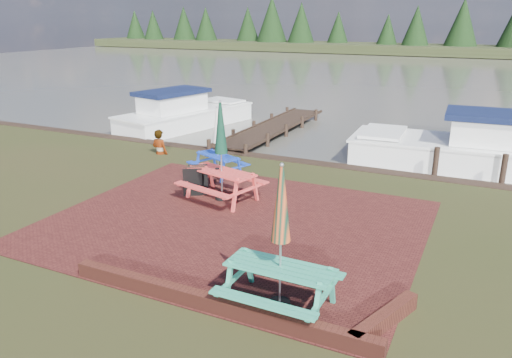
{
  "coord_description": "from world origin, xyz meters",
  "views": [
    {
      "loc": [
        5.47,
        -9.12,
        4.93
      ],
      "look_at": [
        0.27,
        1.71,
        1.0
      ],
      "focal_mm": 35.0,
      "sensor_mm": 36.0,
      "label": 1
    }
  ],
  "objects_px": {
    "picnic_table_blue": "(218,152)",
    "picnic_table_teal": "(280,260)",
    "chalkboard": "(195,181)",
    "jetty": "(272,127)",
    "person": "(159,130)",
    "boat_near": "(477,151)",
    "picnic_table_red": "(221,166)",
    "boat_jetty": "(184,115)"
  },
  "relations": [
    {
      "from": "boat_jetty",
      "to": "boat_near",
      "type": "bearing_deg",
      "value": 7.62
    },
    {
      "from": "boat_jetty",
      "to": "person",
      "type": "distance_m",
      "value": 5.54
    },
    {
      "from": "picnic_table_red",
      "to": "chalkboard",
      "type": "relative_size",
      "value": 3.16
    },
    {
      "from": "picnic_table_teal",
      "to": "boat_near",
      "type": "xyz_separation_m",
      "value": [
        2.65,
        11.33,
        -0.46
      ]
    },
    {
      "from": "chalkboard",
      "to": "boat_jetty",
      "type": "bearing_deg",
      "value": 92.97
    },
    {
      "from": "picnic_table_teal",
      "to": "person",
      "type": "bearing_deg",
      "value": 137.78
    },
    {
      "from": "chalkboard",
      "to": "boat_near",
      "type": "relative_size",
      "value": 0.11
    },
    {
      "from": "jetty",
      "to": "boat_jetty",
      "type": "distance_m",
      "value": 4.44
    },
    {
      "from": "picnic_table_teal",
      "to": "person",
      "type": "relative_size",
      "value": 1.45
    },
    {
      "from": "jetty",
      "to": "boat_near",
      "type": "distance_m",
      "value": 8.86
    },
    {
      "from": "boat_jetty",
      "to": "person",
      "type": "bearing_deg",
      "value": -52.45
    },
    {
      "from": "picnic_table_red",
      "to": "boat_near",
      "type": "xyz_separation_m",
      "value": [
        6.25,
        7.0,
        -0.51
      ]
    },
    {
      "from": "picnic_table_red",
      "to": "person",
      "type": "xyz_separation_m",
      "value": [
        -4.53,
        3.29,
        -0.06
      ]
    },
    {
      "from": "picnic_table_blue",
      "to": "boat_near",
      "type": "distance_m",
      "value": 9.04
    },
    {
      "from": "person",
      "to": "jetty",
      "type": "bearing_deg",
      "value": -106.29
    },
    {
      "from": "boat_near",
      "to": "picnic_table_teal",
      "type": "bearing_deg",
      "value": 164.04
    },
    {
      "from": "picnic_table_blue",
      "to": "picnic_table_red",
      "type": "bearing_deg",
      "value": -33.62
    },
    {
      "from": "picnic_table_red",
      "to": "boat_near",
      "type": "relative_size",
      "value": 0.33
    },
    {
      "from": "person",
      "to": "picnic_table_blue",
      "type": "bearing_deg",
      "value": 162.09
    },
    {
      "from": "boat_near",
      "to": "picnic_table_red",
      "type": "bearing_deg",
      "value": 135.43
    },
    {
      "from": "picnic_table_teal",
      "to": "chalkboard",
      "type": "distance_m",
      "value": 6.17
    },
    {
      "from": "picnic_table_blue",
      "to": "chalkboard",
      "type": "distance_m",
      "value": 2.06
    },
    {
      "from": "jetty",
      "to": "boat_jetty",
      "type": "bearing_deg",
      "value": -172.53
    },
    {
      "from": "boat_jetty",
      "to": "person",
      "type": "xyz_separation_m",
      "value": [
        2.25,
        -5.04,
        0.49
      ]
    },
    {
      "from": "jetty",
      "to": "person",
      "type": "bearing_deg",
      "value": -110.82
    },
    {
      "from": "picnic_table_blue",
      "to": "boat_near",
      "type": "height_order",
      "value": "picnic_table_blue"
    },
    {
      "from": "boat_jetty",
      "to": "picnic_table_teal",
      "type": "bearing_deg",
      "value": -37.2
    },
    {
      "from": "picnic_table_red",
      "to": "boat_jetty",
      "type": "distance_m",
      "value": 10.75
    },
    {
      "from": "person",
      "to": "picnic_table_teal",
      "type": "bearing_deg",
      "value": 141.38
    },
    {
      "from": "picnic_table_red",
      "to": "chalkboard",
      "type": "bearing_deg",
      "value": -161.35
    },
    {
      "from": "chalkboard",
      "to": "person",
      "type": "xyz_separation_m",
      "value": [
        -3.7,
        3.36,
        0.46
      ]
    },
    {
      "from": "picnic_table_blue",
      "to": "boat_near",
      "type": "relative_size",
      "value": 0.27
    },
    {
      "from": "picnic_table_red",
      "to": "boat_near",
      "type": "distance_m",
      "value": 9.4
    },
    {
      "from": "chalkboard",
      "to": "jetty",
      "type": "height_order",
      "value": "chalkboard"
    },
    {
      "from": "picnic_table_blue",
      "to": "picnic_table_teal",
      "type": "bearing_deg",
      "value": -28.42
    },
    {
      "from": "jetty",
      "to": "boat_jetty",
      "type": "xyz_separation_m",
      "value": [
        -4.39,
        -0.58,
        0.3
      ]
    },
    {
      "from": "jetty",
      "to": "picnic_table_teal",
      "type": "bearing_deg",
      "value": -65.63
    },
    {
      "from": "picnic_table_teal",
      "to": "jetty",
      "type": "relative_size",
      "value": 0.29
    },
    {
      "from": "picnic_table_blue",
      "to": "boat_jetty",
      "type": "distance_m",
      "value": 8.48
    },
    {
      "from": "jetty",
      "to": "boat_jetty",
      "type": "relative_size",
      "value": 1.22
    },
    {
      "from": "picnic_table_teal",
      "to": "chalkboard",
      "type": "xyz_separation_m",
      "value": [
        -4.43,
        4.27,
        -0.47
      ]
    },
    {
      "from": "picnic_table_blue",
      "to": "chalkboard",
      "type": "bearing_deg",
      "value": -54.74
    }
  ]
}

